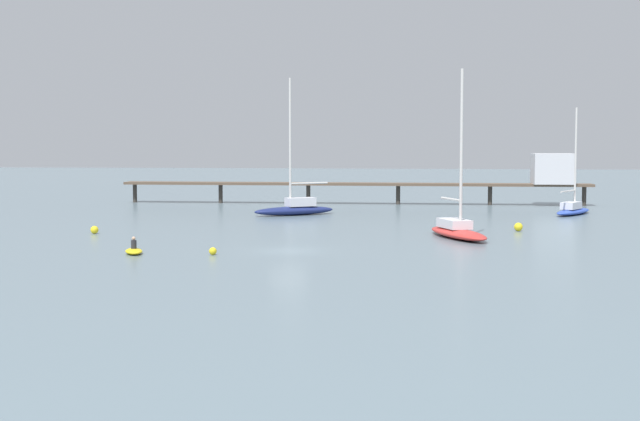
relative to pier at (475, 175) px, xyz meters
The scene contains 9 objects.
ground_plane 49.64m from the pier, 107.01° to the right, with size 400.00×400.00×0.00m, color slate.
pier is the anchor object (origin of this frame).
sailboat_navy 25.82m from the pier, 136.86° to the right, with size 8.40×6.73×13.78m.
sailboat_blue 16.54m from the pier, 55.50° to the right, with size 5.36×7.76×10.89m.
sailboat_red 37.62m from the pier, 94.55° to the right, with size 5.62×9.38×12.86m.
dinghy_yellow 55.93m from the pier, 115.78° to the right, with size 1.95×2.67×1.14m.
mooring_buoy_inner 49.76m from the pier, 129.83° to the right, with size 0.64×0.64×0.64m, color yellow.
mooring_buoy_outer 31.79m from the pier, 86.09° to the right, with size 0.71×0.71×0.71m, color yellow.
mooring_buoy_near 53.74m from the pier, 110.74° to the right, with size 0.50×0.50×0.50m, color yellow.
Camera 1 is at (9.79, -58.65, 7.21)m, focal length 49.79 mm.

